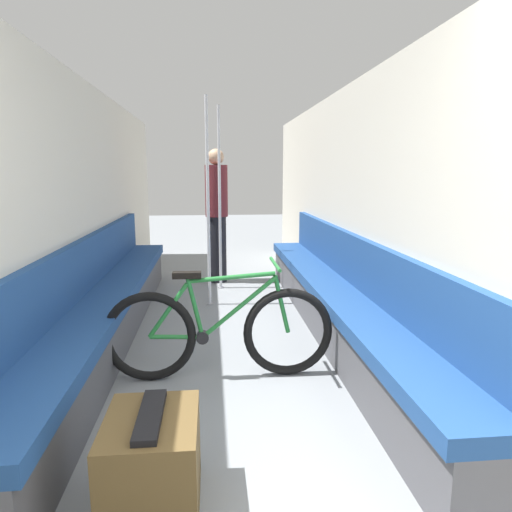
# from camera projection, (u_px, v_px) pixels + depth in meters

# --- Properties ---
(wall_left) EXTENTS (0.10, 8.96, 2.30)m
(wall_left) POSITION_uv_depth(u_px,v_px,m) (68.00, 213.00, 3.72)
(wall_left) COLOR beige
(wall_left) RESTS_ON ground
(wall_right) EXTENTS (0.10, 8.96, 2.30)m
(wall_right) POSITION_uv_depth(u_px,v_px,m) (368.00, 210.00, 3.97)
(wall_right) COLOR beige
(wall_right) RESTS_ON ground
(bench_seat_row_left) EXTENTS (0.44, 4.86, 0.92)m
(bench_seat_row_left) POSITION_uv_depth(u_px,v_px,m) (106.00, 308.00, 3.96)
(bench_seat_row_left) COLOR #4C4C51
(bench_seat_row_left) RESTS_ON ground
(bench_seat_row_right) EXTENTS (0.44, 4.86, 0.92)m
(bench_seat_row_right) POSITION_uv_depth(u_px,v_px,m) (336.00, 302.00, 4.16)
(bench_seat_row_right) COLOR #4C4C51
(bench_seat_row_right) RESTS_ON ground
(bicycle) EXTENTS (1.65, 0.46, 0.85)m
(bicycle) POSITION_uv_depth(u_px,v_px,m) (220.00, 332.00, 3.28)
(bicycle) COLOR black
(bicycle) RESTS_ON ground
(grab_pole_near) EXTENTS (0.08, 0.08, 2.28)m
(grab_pole_near) POSITION_uv_depth(u_px,v_px,m) (220.00, 202.00, 5.71)
(grab_pole_near) COLOR gray
(grab_pole_near) RESTS_ON ground
(grab_pole_far) EXTENTS (0.08, 0.08, 2.28)m
(grab_pole_far) POSITION_uv_depth(u_px,v_px,m) (208.00, 206.00, 4.97)
(grab_pole_far) COLOR gray
(grab_pole_far) RESTS_ON ground
(passenger_standing) EXTENTS (0.30, 0.30, 1.78)m
(passenger_standing) POSITION_uv_depth(u_px,v_px,m) (217.00, 214.00, 6.10)
(passenger_standing) COLOR black
(passenger_standing) RESTS_ON ground
(luggage_bag) EXTENTS (0.40, 0.50, 0.46)m
(luggage_bag) POSITION_uv_depth(u_px,v_px,m) (152.00, 463.00, 2.00)
(luggage_bag) COLOR brown
(luggage_bag) RESTS_ON ground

